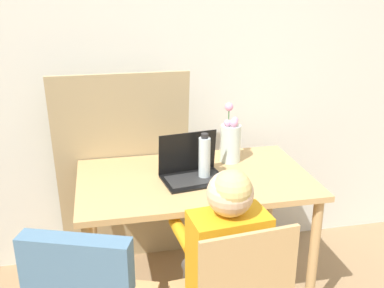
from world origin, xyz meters
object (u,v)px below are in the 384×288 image
laptop (191,168)px  flower_vase (231,141)px  person_seated (224,251)px  water_bottle (204,158)px

laptop → flower_vase: 0.32m
person_seated → laptop: bearing=-93.6°
person_seated → laptop: person_seated is taller
person_seated → water_bottle: (0.04, 0.52, 0.21)m
water_bottle → flower_vase: bearing=45.4°
laptop → flower_vase: bearing=26.0°
laptop → person_seated: bearing=-96.0°
person_seated → water_bottle: bearing=-100.5°
flower_vase → water_bottle: 0.28m
flower_vase → water_bottle: flower_vase is taller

